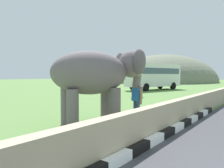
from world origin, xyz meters
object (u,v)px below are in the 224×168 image
(bus_white, at_px, (154,75))
(cow_near, at_px, (139,87))
(person_handler, at_px, (137,98))
(elephant, at_px, (99,74))

(bus_white, distance_m, cow_near, 10.38)
(person_handler, xyz_separation_m, cow_near, (8.75, 4.89, -0.06))
(person_handler, relative_size, bus_white, 0.19)
(elephant, relative_size, cow_near, 2.21)
(person_handler, height_order, bus_white, bus_white)
(person_handler, relative_size, cow_near, 0.92)
(elephant, relative_size, person_handler, 2.41)
(elephant, height_order, person_handler, elephant)
(bus_white, height_order, cow_near, bus_white)
(elephant, xyz_separation_m, person_handler, (1.66, -0.76, -1.06))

